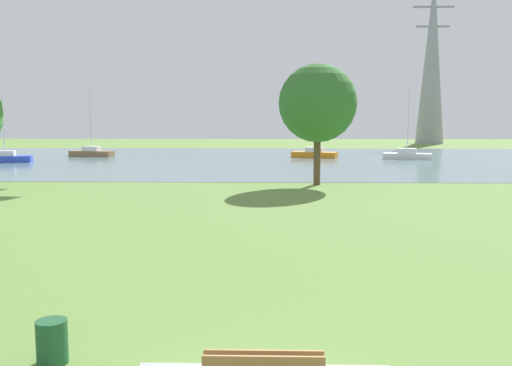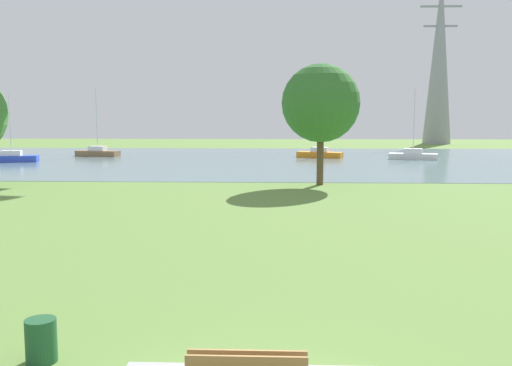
{
  "view_description": "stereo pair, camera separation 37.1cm",
  "coord_description": "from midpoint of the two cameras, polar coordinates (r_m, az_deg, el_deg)",
  "views": [
    {
      "loc": [
        0.1,
        -8.05,
        4.46
      ],
      "look_at": [
        -0.53,
        16.19,
        1.6
      ],
      "focal_mm": 40.13,
      "sensor_mm": 36.0,
      "label": 1
    },
    {
      "loc": [
        0.47,
        -8.04,
        4.46
      ],
      "look_at": [
        -0.53,
        16.19,
        1.6
      ],
      "focal_mm": 40.13,
      "sensor_mm": 36.0,
      "label": 2
    }
  ],
  "objects": [
    {
      "name": "sailboat_brown",
      "position": [
        65.54,
        -16.22,
        2.97
      ],
      "size": [
        5.0,
        2.43,
        7.44
      ],
      "color": "brown",
      "rests_on": "water_surface"
    },
    {
      "name": "ground_plane",
      "position": [
        30.38,
        0.94,
        -1.72
      ],
      "size": [
        160.0,
        160.0,
        0.0
      ],
      "primitive_type": "plane",
      "color": "olive"
    },
    {
      "name": "tree_east_far",
      "position": [
        37.1,
        5.88,
        7.9
      ],
      "size": [
        5.02,
        5.02,
        7.77
      ],
      "color": "brown",
      "rests_on": "ground"
    },
    {
      "name": "water_surface",
      "position": [
        58.22,
        1.21,
        2.34
      ],
      "size": [
        140.0,
        40.0,
        0.02
      ],
      "primitive_type": "cube",
      "color": "slate",
      "rests_on": "ground"
    },
    {
      "name": "litter_bin",
      "position": [
        11.39,
        -20.57,
        -14.61
      ],
      "size": [
        0.56,
        0.56,
        0.8
      ],
      "primitive_type": "cylinder",
      "color": "#1E512D",
      "rests_on": "ground"
    },
    {
      "name": "sailboat_white",
      "position": [
        60.82,
        14.67,
        2.74
      ],
      "size": [
        5.02,
        2.66,
        7.15
      ],
      "color": "white",
      "rests_on": "water_surface"
    },
    {
      "name": "sailboat_orange",
      "position": [
        61.5,
        5.67,
        2.97
      ],
      "size": [
        5.02,
        3.03,
        7.06
      ],
      "color": "orange",
      "rests_on": "water_surface"
    },
    {
      "name": "sailboat_blue",
      "position": [
        60.03,
        -23.88,
        2.33
      ],
      "size": [
        5.01,
        2.53,
        6.61
      ],
      "color": "blue",
      "rests_on": "water_surface"
    },
    {
      "name": "electricity_pylon",
      "position": [
        96.48,
        17.02,
        11.74
      ],
      "size": [
        6.4,
        4.4,
        26.73
      ],
      "color": "gray",
      "rests_on": "ground"
    }
  ]
}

